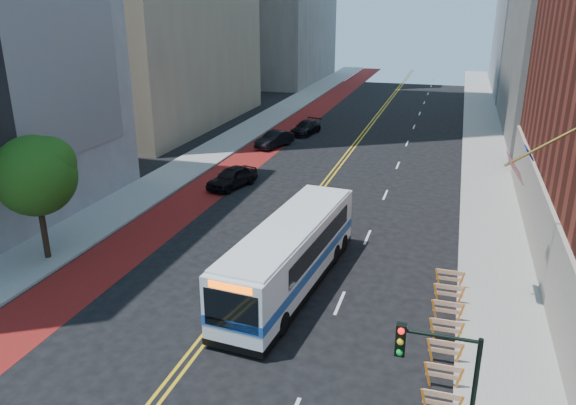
{
  "coord_description": "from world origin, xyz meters",
  "views": [
    {
      "loc": [
        9.12,
        -16.62,
        13.29
      ],
      "look_at": [
        1.68,
        8.0,
        3.95
      ],
      "focal_mm": 35.0,
      "sensor_mm": 36.0,
      "label": 1
    }
  ],
  "objects_px": {
    "car_b": "(274,139)",
    "car_c": "(306,128)",
    "street_tree": "(36,173)",
    "traffic_signal": "(440,380)",
    "car_a": "(232,177)",
    "transit_bus": "(291,253)"
  },
  "relations": [
    {
      "from": "car_a",
      "to": "car_b",
      "type": "distance_m",
      "value": 12.51
    },
    {
      "from": "traffic_signal",
      "to": "car_a",
      "type": "xyz_separation_m",
      "value": [
        -15.86,
        24.0,
        -2.95
      ]
    },
    {
      "from": "street_tree",
      "to": "car_c",
      "type": "bearing_deg",
      "value": 80.59
    },
    {
      "from": "transit_bus",
      "to": "car_a",
      "type": "height_order",
      "value": "transit_bus"
    },
    {
      "from": "street_tree",
      "to": "car_b",
      "type": "distance_m",
      "value": 27.56
    },
    {
      "from": "street_tree",
      "to": "car_c",
      "type": "relative_size",
      "value": 1.43
    },
    {
      "from": "car_b",
      "to": "car_c",
      "type": "height_order",
      "value": "car_b"
    },
    {
      "from": "traffic_signal",
      "to": "car_c",
      "type": "relative_size",
      "value": 1.08
    },
    {
      "from": "traffic_signal",
      "to": "car_c",
      "type": "xyz_separation_m",
      "value": [
        -15.17,
        42.66,
        -3.04
      ]
    },
    {
      "from": "car_b",
      "to": "transit_bus",
      "type": "bearing_deg",
      "value": -52.18
    },
    {
      "from": "car_a",
      "to": "car_b",
      "type": "bearing_deg",
      "value": 110.5
    },
    {
      "from": "car_c",
      "to": "transit_bus",
      "type": "bearing_deg",
      "value": -66.62
    },
    {
      "from": "car_b",
      "to": "car_c",
      "type": "bearing_deg",
      "value": 94.86
    },
    {
      "from": "car_a",
      "to": "car_c",
      "type": "xyz_separation_m",
      "value": [
        0.7,
        18.66,
        -0.09
      ]
    },
    {
      "from": "car_a",
      "to": "car_b",
      "type": "relative_size",
      "value": 1.01
    },
    {
      "from": "car_c",
      "to": "car_b",
      "type": "bearing_deg",
      "value": -93.62
    },
    {
      "from": "transit_bus",
      "to": "car_c",
      "type": "xyz_separation_m",
      "value": [
        -7.9,
        32.21,
        -1.08
      ]
    },
    {
      "from": "car_a",
      "to": "street_tree",
      "type": "bearing_deg",
      "value": -91.29
    },
    {
      "from": "street_tree",
      "to": "traffic_signal",
      "type": "relative_size",
      "value": 1.32
    },
    {
      "from": "street_tree",
      "to": "transit_bus",
      "type": "relative_size",
      "value": 0.54
    },
    {
      "from": "car_c",
      "to": "car_a",
      "type": "bearing_deg",
      "value": -82.54
    },
    {
      "from": "transit_bus",
      "to": "car_c",
      "type": "height_order",
      "value": "transit_bus"
    }
  ]
}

